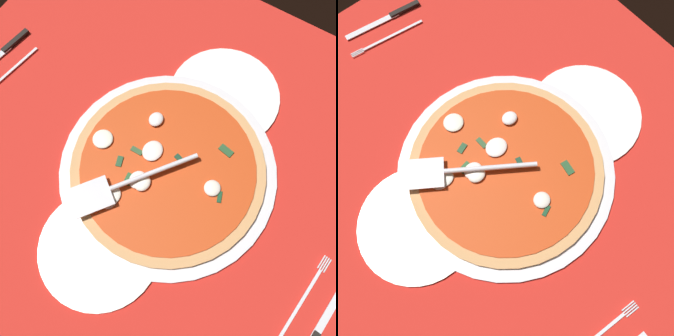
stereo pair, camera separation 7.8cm
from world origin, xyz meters
The scene contains 9 objects.
ground_plane centered at (0.00, 0.00, -0.40)cm, with size 104.88×104.88×0.80cm, color red.
checker_pattern centered at (0.00, 0.00, 0.05)cm, with size 104.88×104.88×0.10cm.
pizza_pan centered at (-2.04, 5.44, 0.67)cm, with size 45.42×45.42×1.13cm, color silver.
dinner_plate_left centered at (-23.91, 6.71, 0.60)cm, with size 24.77×24.77×1.00cm, color white.
dinner_plate_right centered at (18.78, 2.66, 0.60)cm, with size 24.01×24.01×1.00cm, color white.
pizza centered at (-1.88, 5.17, 1.94)cm, with size 40.50×40.50×2.70cm.
pizza_server centered at (5.55, 0.51, 4.28)cm, with size 23.73×18.51×1.00cm.
place_setting_near centered at (-4.18, -40.83, 0.46)cm, with size 21.32×13.92×1.40cm.
place_setting_far centered at (8.07, 42.96, 0.47)cm, with size 20.70×12.50×1.40cm.
Camera 1 is at (19.93, 19.25, 76.36)cm, focal length 40.81 mm.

